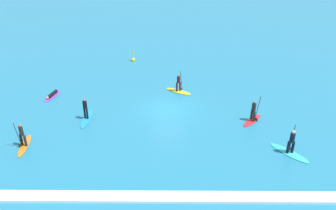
{
  "coord_description": "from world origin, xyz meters",
  "views": [
    {
      "loc": [
        0.17,
        -26.0,
        13.99
      ],
      "look_at": [
        0.0,
        0.0,
        0.5
      ],
      "focal_mm": 36.13,
      "sensor_mm": 36.0,
      "label": 1
    }
  ],
  "objects_px": {
    "surfer_on_orange_board": "(23,140)",
    "marker_buoy": "(133,59)",
    "surfer_on_red_board": "(253,115)",
    "surfer_on_blue_board": "(86,114)",
    "surfer_on_teal_board": "(290,147)",
    "surfer_on_yellow_board": "(179,88)",
    "surfer_on_purple_board": "(52,95)"
  },
  "relations": [
    {
      "from": "surfer_on_teal_board",
      "to": "surfer_on_orange_board",
      "type": "distance_m",
      "value": 19.05
    },
    {
      "from": "surfer_on_red_board",
      "to": "surfer_on_teal_board",
      "type": "bearing_deg",
      "value": -120.18
    },
    {
      "from": "surfer_on_teal_board",
      "to": "marker_buoy",
      "type": "xyz_separation_m",
      "value": [
        -12.88,
        18.88,
        -0.33
      ]
    },
    {
      "from": "surfer_on_red_board",
      "to": "surfer_on_yellow_board",
      "type": "relative_size",
      "value": 0.91
    },
    {
      "from": "surfer_on_blue_board",
      "to": "marker_buoy",
      "type": "xyz_separation_m",
      "value": [
        2.51,
        14.1,
        -0.31
      ]
    },
    {
      "from": "surfer_on_yellow_board",
      "to": "marker_buoy",
      "type": "bearing_deg",
      "value": 153.57
    },
    {
      "from": "surfer_on_red_board",
      "to": "surfer_on_blue_board",
      "type": "distance_m",
      "value": 13.75
    },
    {
      "from": "surfer_on_red_board",
      "to": "marker_buoy",
      "type": "bearing_deg",
      "value": 78.15
    },
    {
      "from": "marker_buoy",
      "to": "surfer_on_purple_board",
      "type": "bearing_deg",
      "value": -124.26
    },
    {
      "from": "surfer_on_orange_board",
      "to": "surfer_on_teal_board",
      "type": "bearing_deg",
      "value": 81.29
    },
    {
      "from": "surfer_on_teal_board",
      "to": "surfer_on_yellow_board",
      "type": "height_order",
      "value": "surfer_on_yellow_board"
    },
    {
      "from": "surfer_on_orange_board",
      "to": "surfer_on_blue_board",
      "type": "xyz_separation_m",
      "value": [
        3.65,
        4.01,
        -0.03
      ]
    },
    {
      "from": "marker_buoy",
      "to": "surfer_on_yellow_board",
      "type": "bearing_deg",
      "value": -58.85
    },
    {
      "from": "surfer_on_yellow_board",
      "to": "surfer_on_blue_board",
      "type": "height_order",
      "value": "surfer_on_yellow_board"
    },
    {
      "from": "surfer_on_purple_board",
      "to": "marker_buoy",
      "type": "relative_size",
      "value": 1.9
    },
    {
      "from": "surfer_on_teal_board",
      "to": "surfer_on_red_board",
      "type": "relative_size",
      "value": 1.17
    },
    {
      "from": "surfer_on_orange_board",
      "to": "surfer_on_blue_board",
      "type": "bearing_deg",
      "value": 131.27
    },
    {
      "from": "surfer_on_purple_board",
      "to": "marker_buoy",
      "type": "distance_m",
      "value": 11.9
    },
    {
      "from": "surfer_on_yellow_board",
      "to": "marker_buoy",
      "type": "distance_m",
      "value": 10.18
    },
    {
      "from": "surfer_on_red_board",
      "to": "marker_buoy",
      "type": "xyz_separation_m",
      "value": [
        -11.24,
        14.33,
        -0.37
      ]
    },
    {
      "from": "surfer_on_teal_board",
      "to": "surfer_on_yellow_board",
      "type": "xyz_separation_m",
      "value": [
        -7.61,
        10.17,
        -0.09
      ]
    },
    {
      "from": "surfer_on_orange_board",
      "to": "marker_buoy",
      "type": "height_order",
      "value": "surfer_on_orange_board"
    },
    {
      "from": "surfer_on_orange_board",
      "to": "surfer_on_blue_board",
      "type": "relative_size",
      "value": 0.93
    },
    {
      "from": "marker_buoy",
      "to": "surfer_on_teal_board",
      "type": "bearing_deg",
      "value": -55.71
    },
    {
      "from": "surfer_on_orange_board",
      "to": "marker_buoy",
      "type": "xyz_separation_m",
      "value": [
        6.16,
        18.11,
        -0.34
      ]
    },
    {
      "from": "surfer_on_orange_board",
      "to": "surfer_on_yellow_board",
      "type": "bearing_deg",
      "value": 123.05
    },
    {
      "from": "surfer_on_purple_board",
      "to": "surfer_on_yellow_board",
      "type": "relative_size",
      "value": 0.99
    },
    {
      "from": "surfer_on_orange_board",
      "to": "surfer_on_blue_board",
      "type": "distance_m",
      "value": 5.42
    },
    {
      "from": "surfer_on_orange_board",
      "to": "marker_buoy",
      "type": "bearing_deg",
      "value": 154.84
    },
    {
      "from": "surfer_on_yellow_board",
      "to": "surfer_on_blue_board",
      "type": "distance_m",
      "value": 9.46
    },
    {
      "from": "surfer_on_teal_board",
      "to": "surfer_on_blue_board",
      "type": "relative_size",
      "value": 0.89
    },
    {
      "from": "surfer_on_teal_board",
      "to": "marker_buoy",
      "type": "distance_m",
      "value": 22.86
    }
  ]
}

